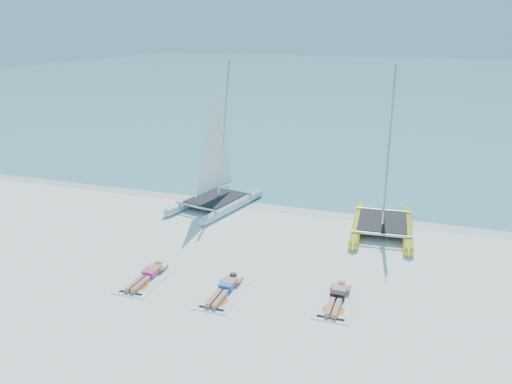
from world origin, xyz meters
TOP-DOWN VIEW (x-y plane):
  - ground at (0.00, 0.00)m, footprint 140.00×140.00m
  - sea at (0.00, 63.00)m, footprint 140.00×115.00m
  - wet_sand_strip at (0.00, 5.50)m, footprint 140.00×1.40m
  - catamaran_blue at (-3.26, 4.67)m, footprint 2.98×4.67m
  - catamaran_yellow at (3.33, 4.55)m, footprint 2.33×4.69m
  - towel_a at (-2.71, -1.87)m, footprint 1.00×1.85m
  - sunbather_a at (-2.71, -1.68)m, footprint 0.37×1.73m
  - towel_b at (-0.31, -1.89)m, footprint 1.00×1.85m
  - sunbather_b at (-0.31, -1.70)m, footprint 0.37×1.73m
  - towel_c at (2.69, -1.35)m, footprint 1.00×1.85m
  - sunbather_c at (2.69, -1.15)m, footprint 0.37×1.73m

SIDE VIEW (x-z plane):
  - ground at x=0.00m, z-range 0.00..0.00m
  - wet_sand_strip at x=0.00m, z-range 0.00..0.01m
  - sea at x=0.00m, z-range 0.00..0.01m
  - towel_a at x=-2.71m, z-range 0.00..0.02m
  - towel_b at x=-0.31m, z-range 0.00..0.02m
  - towel_c at x=2.69m, z-range 0.00..0.02m
  - sunbather_a at x=-2.71m, z-range -0.01..0.25m
  - sunbather_b at x=-0.31m, z-range -0.01..0.25m
  - sunbather_c at x=2.69m, z-range -0.01..0.25m
  - catamaran_blue at x=-3.26m, z-range -1.19..4.71m
  - catamaran_yellow at x=3.33m, z-range -1.09..4.81m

